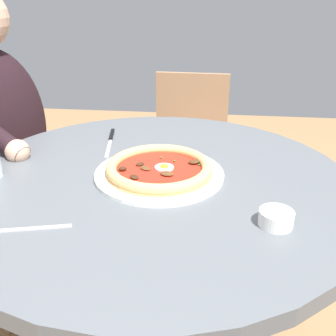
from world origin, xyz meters
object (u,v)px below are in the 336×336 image
(dining_table, at_px, (155,220))
(diner_person, at_px, (7,177))
(pizza_on_plate, at_px, (159,170))
(cafe_chair_spare_far, at_px, (189,142))
(ramekin_capers, at_px, (276,218))
(fork_utensil, at_px, (30,229))
(steak_knife, at_px, (111,138))

(dining_table, distance_m, diner_person, 0.70)
(diner_person, bearing_deg, pizza_on_plate, -117.86)
(dining_table, relative_size, cafe_chair_spare_far, 1.27)
(ramekin_capers, relative_size, diner_person, 0.06)
(cafe_chair_spare_far, bearing_deg, fork_utensil, 168.05)
(diner_person, bearing_deg, steak_knife, -100.93)
(fork_utensil, bearing_deg, pizza_on_plate, -39.25)
(dining_table, height_order, pizza_on_plate, pizza_on_plate)
(pizza_on_plate, height_order, cafe_chair_spare_far, cafe_chair_spare_far)
(pizza_on_plate, relative_size, steak_knife, 1.45)
(steak_knife, height_order, fork_utensil, steak_knife)
(ramekin_capers, distance_m, cafe_chair_spare_far, 1.16)
(steak_knife, bearing_deg, pizza_on_plate, -142.10)
(dining_table, relative_size, fork_utensil, 6.25)
(dining_table, xyz_separation_m, fork_utensil, (-0.27, 0.22, 0.13))
(cafe_chair_spare_far, bearing_deg, diner_person, 131.57)
(cafe_chair_spare_far, bearing_deg, pizza_on_plate, 178.56)
(dining_table, relative_size, pizza_on_plate, 3.07)
(pizza_on_plate, height_order, steak_knife, pizza_on_plate)
(cafe_chair_spare_far, bearing_deg, ramekin_capers, -167.40)
(pizza_on_plate, height_order, fork_utensil, pizza_on_plate)
(pizza_on_plate, bearing_deg, ramekin_capers, -127.07)
(pizza_on_plate, distance_m, diner_person, 0.74)
(dining_table, distance_m, cafe_chair_spare_far, 0.92)
(dining_table, distance_m, fork_utensil, 0.37)
(pizza_on_plate, height_order, diner_person, diner_person)
(steak_knife, bearing_deg, diner_person, 79.07)
(ramekin_capers, bearing_deg, diner_person, 59.15)
(steak_knife, xyz_separation_m, fork_utensil, (-0.52, 0.04, -0.00))
(pizza_on_plate, distance_m, fork_utensil, 0.36)
(steak_knife, xyz_separation_m, ramekin_capers, (-0.45, -0.46, 0.01))
(ramekin_capers, bearing_deg, dining_table, 55.12)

